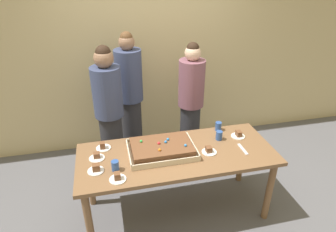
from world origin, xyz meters
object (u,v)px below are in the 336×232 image
drink_cup_nearest (218,126)px  drink_cup_middle (115,166)px  plated_slice_far_left (97,157)px  plated_slice_center_front (209,151)px  person_serving_front (130,99)px  person_green_shirt_behind (191,104)px  party_table (177,160)px  plated_slice_center_back (96,169)px  sheet_cake (162,148)px  plated_slice_far_right (118,178)px  plated_slice_near_left (238,135)px  cake_server_utensil (243,149)px  plated_slice_near_right (103,147)px  person_striped_tie_right (110,115)px  drink_cup_far_end (219,135)px

drink_cup_nearest → drink_cup_middle: size_ratio=1.00×
plated_slice_far_left → plated_slice_center_front: plated_slice_center_front is taller
person_serving_front → person_green_shirt_behind: size_ratio=1.07×
party_table → plated_slice_center_back: (-0.80, -0.11, 0.12)m
sheet_cake → plated_slice_far_right: size_ratio=4.45×
plated_slice_near_left → cake_server_utensil: bearing=-104.6°
plated_slice_center_back → person_green_shirt_behind: person_green_shirt_behind is taller
plated_slice_near_right → person_green_shirt_behind: bearing=29.2°
plated_slice_center_back → person_striped_tie_right: size_ratio=0.09×
drink_cup_far_end → person_serving_front: person_serving_front is taller
person_serving_front → person_green_shirt_behind: (0.75, -0.23, -0.06)m
party_table → plated_slice_near_right: size_ratio=13.21×
sheet_cake → plated_slice_center_back: 0.67m
party_table → drink_cup_far_end: (0.50, 0.14, 0.14)m
party_table → plated_slice_far_left: 0.80m
party_table → plated_slice_center_front: 0.34m
cake_server_utensil → plated_slice_near_left: bearing=75.4°
plated_slice_center_back → cake_server_utensil: bearing=0.6°
plated_slice_center_back → drink_cup_far_end: bearing=11.0°
drink_cup_far_end → person_striped_tie_right: person_striped_tie_right is taller
person_serving_front → cake_server_utensil: bearing=30.0°
party_table → plated_slice_far_left: (-0.79, 0.09, 0.11)m
plated_slice_center_front → person_striped_tie_right: bearing=138.9°
drink_cup_nearest → plated_slice_near_right: bearing=-176.3°
plated_slice_center_back → cake_server_utensil: size_ratio=0.75×
plated_slice_center_front → cake_server_utensil: bearing=-4.8°
person_striped_tie_right → plated_slice_center_front: bearing=15.2°
person_green_shirt_behind → drink_cup_nearest: bearing=50.0°
plated_slice_near_left → cake_server_utensil: plated_slice_near_left is taller
plated_slice_far_right → person_green_shirt_behind: 1.55m
plated_slice_center_back → drink_cup_nearest: drink_cup_nearest is taller
sheet_cake → person_green_shirt_behind: person_green_shirt_behind is taller
cake_server_utensil → person_striped_tie_right: bearing=146.8°
drink_cup_middle → plated_slice_center_back: bearing=171.7°
plated_slice_far_right → drink_cup_far_end: (1.12, 0.42, 0.03)m
plated_slice_center_front → drink_cup_nearest: 0.47m
plated_slice_near_right → person_striped_tie_right: size_ratio=0.09×
drink_cup_middle → plated_slice_center_front: bearing=4.4°
plated_slice_near_left → drink_cup_far_end: bearing=-178.7°
drink_cup_nearest → drink_cup_far_end: size_ratio=1.00×
person_serving_front → person_striped_tie_right: (-0.28, -0.36, -0.02)m
sheet_cake → drink_cup_nearest: 0.78m
plated_slice_far_left → drink_cup_nearest: size_ratio=1.50×
sheet_cake → person_serving_front: size_ratio=0.38×
sheet_cake → plated_slice_near_right: sheet_cake is taller
party_table → person_serving_front: size_ratio=1.12×
plated_slice_far_left → drink_cup_far_end: (1.29, 0.05, 0.03)m
plated_slice_far_left → person_serving_front: person_serving_front is taller
party_table → person_striped_tie_right: 1.00m
person_serving_front → person_striped_tie_right: bearing=-48.2°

